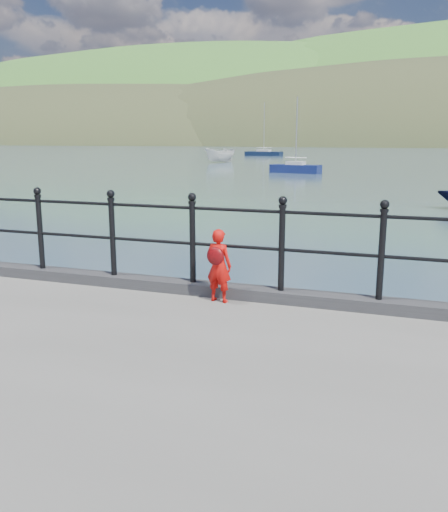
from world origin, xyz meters
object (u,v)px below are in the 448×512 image
at_px(launch_white, 220,155).
at_px(sailboat_port, 295,169).
at_px(sailboat_left, 264,154).
at_px(railing, 236,235).
at_px(child, 219,265).

bearing_deg(launch_white, sailboat_port, -22.43).
bearing_deg(sailboat_port, launch_white, 138.07).
bearing_deg(sailboat_left, sailboat_port, -62.82).
bearing_deg(sailboat_port, railing, -69.34).
bearing_deg(sailboat_left, child, -66.97).
height_order(launch_white, sailboat_port, sailboat_port).
xyz_separation_m(railing, sailboat_left, (-20.55, 78.71, -1.49)).
height_order(sailboat_left, sailboat_port, sailboat_left).
bearing_deg(child, launch_white, -61.48).
xyz_separation_m(child, launch_white, (-19.61, 55.73, -0.61)).
bearing_deg(sailboat_port, sailboat_left, 118.79).
relative_size(railing, child, 19.34).
xyz_separation_m(railing, sailboat_port, (-7.33, 39.51, -1.48)).
height_order(child, sailboat_left, sailboat_left).
bearing_deg(railing, child, -119.11).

